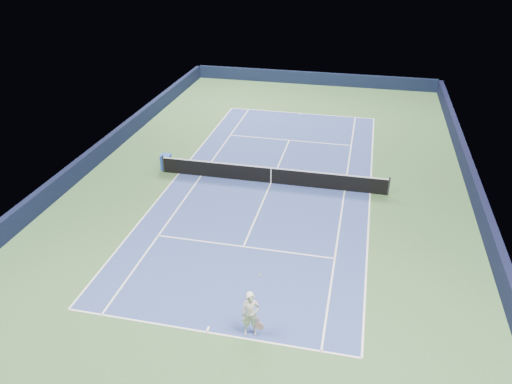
# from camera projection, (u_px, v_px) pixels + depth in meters

# --- Properties ---
(ground) EXTENTS (40.00, 40.00, 0.00)m
(ground) POSITION_uv_depth(u_px,v_px,m) (271.00, 183.00, 28.06)
(ground) COLOR #365A31
(ground) RESTS_ON ground
(wall_far) EXTENTS (22.00, 0.35, 1.10)m
(wall_far) POSITION_uv_depth(u_px,v_px,m) (314.00, 78.00, 44.78)
(wall_far) COLOR black
(wall_far) RESTS_ON ground
(wall_right) EXTENTS (0.35, 40.00, 1.10)m
(wall_right) POSITION_uv_depth(u_px,v_px,m) (477.00, 195.00, 25.70)
(wall_right) COLOR black
(wall_right) RESTS_ON ground
(wall_left) EXTENTS (0.35, 40.00, 1.10)m
(wall_left) POSITION_uv_depth(u_px,v_px,m) (94.00, 157.00, 29.89)
(wall_left) COLOR black
(wall_left) RESTS_ON ground
(court_surface) EXTENTS (10.97, 23.77, 0.01)m
(court_surface) POSITION_uv_depth(u_px,v_px,m) (271.00, 183.00, 28.06)
(court_surface) COLOR navy
(court_surface) RESTS_ON ground
(baseline_far) EXTENTS (10.97, 0.08, 0.00)m
(baseline_far) POSITION_uv_depth(u_px,v_px,m) (301.00, 113.00, 38.24)
(baseline_far) COLOR white
(baseline_far) RESTS_ON ground
(baseline_near) EXTENTS (10.97, 0.08, 0.00)m
(baseline_near) POSITION_uv_depth(u_px,v_px,m) (207.00, 332.00, 17.87)
(baseline_near) COLOR white
(baseline_near) RESTS_ON ground
(sideline_doubles_right) EXTENTS (0.08, 23.77, 0.00)m
(sideline_doubles_right) POSITION_uv_depth(u_px,v_px,m) (370.00, 193.00, 26.99)
(sideline_doubles_right) COLOR white
(sideline_doubles_right) RESTS_ON ground
(sideline_doubles_left) EXTENTS (0.08, 23.77, 0.00)m
(sideline_doubles_left) POSITION_uv_depth(u_px,v_px,m) (179.00, 173.00, 29.11)
(sideline_doubles_left) COLOR white
(sideline_doubles_left) RESTS_ON ground
(sideline_singles_right) EXTENTS (0.08, 23.77, 0.00)m
(sideline_singles_right) POSITION_uv_depth(u_px,v_px,m) (345.00, 191.00, 27.26)
(sideline_singles_right) COLOR white
(sideline_singles_right) RESTS_ON ground
(sideline_singles_left) EXTENTS (0.08, 23.77, 0.00)m
(sideline_singles_left) POSITION_uv_depth(u_px,v_px,m) (201.00, 176.00, 28.85)
(sideline_singles_left) COLOR white
(sideline_singles_left) RESTS_ON ground
(service_line_far) EXTENTS (8.23, 0.08, 0.00)m
(service_line_far) POSITION_uv_depth(u_px,v_px,m) (289.00, 140.00, 33.54)
(service_line_far) COLOR white
(service_line_far) RESTS_ON ground
(service_line_near) EXTENTS (8.23, 0.08, 0.00)m
(service_line_near) POSITION_uv_depth(u_px,v_px,m) (243.00, 247.00, 22.57)
(service_line_near) COLOR white
(service_line_near) RESTS_ON ground
(center_service_line) EXTENTS (0.08, 12.80, 0.00)m
(center_service_line) POSITION_uv_depth(u_px,v_px,m) (271.00, 183.00, 28.05)
(center_service_line) COLOR white
(center_service_line) RESTS_ON ground
(center_mark_far) EXTENTS (0.08, 0.30, 0.00)m
(center_mark_far) POSITION_uv_depth(u_px,v_px,m) (301.00, 114.00, 38.11)
(center_mark_far) COLOR white
(center_mark_far) RESTS_ON ground
(center_mark_near) EXTENTS (0.08, 0.30, 0.00)m
(center_mark_near) POSITION_uv_depth(u_px,v_px,m) (208.00, 329.00, 18.00)
(center_mark_near) COLOR white
(center_mark_near) RESTS_ON ground
(tennis_net) EXTENTS (12.90, 0.10, 1.07)m
(tennis_net) POSITION_uv_depth(u_px,v_px,m) (271.00, 175.00, 27.82)
(tennis_net) COLOR black
(tennis_net) RESTS_ON ground
(sponsor_cube) EXTENTS (0.61, 0.54, 0.93)m
(sponsor_cube) POSITION_uv_depth(u_px,v_px,m) (166.00, 162.00, 29.43)
(sponsor_cube) COLOR blue
(sponsor_cube) RESTS_ON ground
(tennis_player) EXTENTS (0.86, 1.33, 1.90)m
(tennis_player) POSITION_uv_depth(u_px,v_px,m) (251.00, 314.00, 17.40)
(tennis_player) COLOR silver
(tennis_player) RESTS_ON ground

